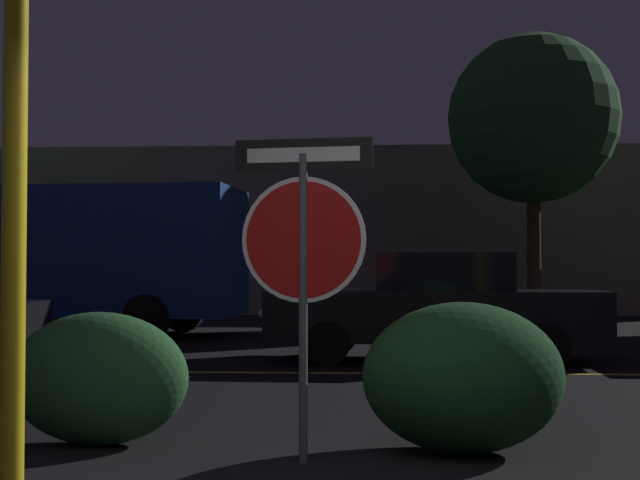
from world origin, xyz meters
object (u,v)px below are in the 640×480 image
Objects in this scene: stop_sign at (303,236)px; delivery_truck at (59,252)px; hedge_bush_2 at (463,377)px; passing_car_2 at (436,307)px; tree_1 at (533,119)px; hedge_bush_1 at (99,378)px; yellow_pole_left at (14,223)px.

stop_sign is 0.32× the size of delivery_truck.
stop_sign is at bearing -162.36° from hedge_bush_2.
tree_1 reaches higher than passing_car_2.
hedge_bush_1 is (-1.56, 0.52, -1.04)m from stop_sign.
delivery_truck is at bearing 121.62° from hedge_bush_2.
stop_sign reaches higher than hedge_bush_1.
delivery_truck is (-6.96, 4.51, 0.86)m from passing_car_2.
hedge_bush_2 is (2.49, 1.95, -1.01)m from yellow_pole_left.
delivery_truck reaches higher than hedge_bush_2.
passing_car_2 is 9.70m from tree_1.
tree_1 reaches higher than delivery_truck.
yellow_pole_left is at bearing 164.22° from passing_car_2.
delivery_truck reaches higher than hedge_bush_1.
passing_car_2 is at bearing 63.68° from hedge_bush_1.
hedge_bush_1 is at bearing 156.88° from passing_car_2.
hedge_bush_1 is 2.68m from hedge_bush_2.
hedge_bush_2 is at bearing 25.78° from stop_sign.
stop_sign is at bearing 49.35° from yellow_pole_left.
hedge_bush_1 is 16.17m from tree_1.
hedge_bush_2 is (1.11, 0.35, -1.00)m from stop_sign.
tree_1 is (4.43, 14.91, 3.26)m from stop_sign.
delivery_truck is (-4.14, 12.71, 0.07)m from yellow_pole_left.
tree_1 reaches higher than yellow_pole_left.
hedge_bush_1 is at bearing 169.65° from stop_sign.
hedge_bush_1 is at bearing -154.61° from delivery_truck.
hedge_bush_2 reaches higher than hedge_bush_1.
delivery_truck is (-6.63, 10.76, 1.08)m from hedge_bush_2.
tree_1 is at bearing 67.40° from hedge_bush_1.
hedge_bush_1 is at bearing 176.43° from hedge_bush_2.
tree_1 is (2.98, 8.31, 4.04)m from passing_car_2.
stop_sign is 0.46× the size of passing_car_2.
yellow_pole_left reaches higher than hedge_bush_2.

